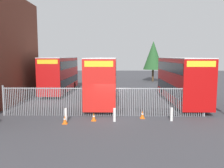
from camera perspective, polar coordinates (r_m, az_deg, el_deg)
name	(u,v)px	position (r m, az deg, el deg)	size (l,w,h in m)	color
ground_plane	(113,98)	(25.87, 0.19, -3.36)	(100.00, 100.00, 0.00)	#3D3D42
palisade_fence	(103,101)	(17.81, -2.17, -4.13)	(15.50, 0.14, 2.35)	gray
double_decker_bus_near_gate	(181,78)	(23.62, 16.44, 1.33)	(2.54, 10.81, 4.42)	#B70C0C
double_decker_bus_behind_fence_left	(103,78)	(22.69, -2.18, 1.39)	(2.54, 10.81, 4.42)	red
double_decker_bus_behind_fence_right	(60,73)	(30.10, -12.48, 2.56)	(2.54, 10.81, 4.42)	red
bollard_near_left	(66,115)	(16.79, -11.23, -7.40)	(0.20, 0.20, 0.95)	silver
bollard_center_front	(115,115)	(16.45, 0.62, -7.55)	(0.20, 0.20, 0.95)	silver
bollard_near_right	(172,114)	(17.13, 14.35, -7.19)	(0.20, 0.20, 0.95)	silver
traffic_cone_by_gate	(65,120)	(16.26, -11.44, -8.54)	(0.34, 0.34, 0.59)	orange
traffic_cone_mid_forecourt	(142,115)	(17.43, 7.44, -7.42)	(0.34, 0.34, 0.59)	orange
traffic_cone_near_kerb	(94,117)	(16.70, -4.48, -8.02)	(0.34, 0.34, 0.59)	orange
tree_tall_back	(153,55)	(43.18, 10.05, 6.91)	(3.57, 3.57, 7.31)	#4C3823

